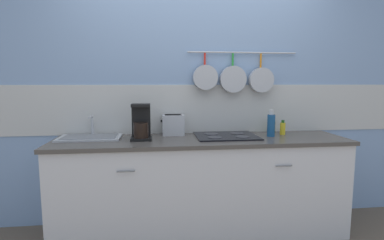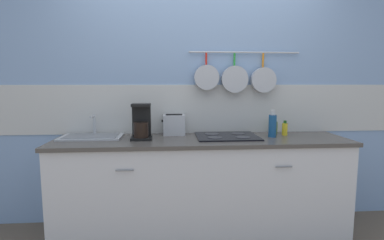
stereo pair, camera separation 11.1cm
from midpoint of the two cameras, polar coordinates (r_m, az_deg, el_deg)
name	(u,v)px [view 1 (the left image)]	position (r m, az deg, el deg)	size (l,w,h in m)	color
ground_plane	(201,232)	(2.98, 0.67, -20.58)	(12.00, 12.00, 0.00)	brown
wall_back	(197,94)	(2.99, -0.12, 4.94)	(7.20, 0.15, 2.60)	#84A3CC
cabinet_base	(202,188)	(2.81, 0.68, -12.85)	(2.58, 0.60, 0.85)	silver
countertop	(202,140)	(2.69, 0.70, -3.92)	(2.62, 0.62, 0.03)	#4C4742
sink_basin	(90,137)	(2.86, -19.89, -2.98)	(0.54, 0.33, 0.20)	#B7BABF
coffee_maker	(141,125)	(2.67, -10.84, -0.93)	(0.18, 0.17, 0.31)	black
toaster	(173,125)	(2.86, -4.72, -0.93)	(0.22, 0.15, 0.20)	#B7BABF
cooktop	(226,136)	(2.79, 5.41, -3.04)	(0.56, 0.46, 0.01)	black
bottle_hot_sauce	(271,125)	(2.86, 13.77, -0.87)	(0.07, 0.07, 0.25)	navy
bottle_vinegar	(272,127)	(3.06, 13.99, -1.25)	(0.06, 0.06, 0.14)	#4C721E
bottle_cooking_wine	(283,128)	(3.00, 15.89, -1.51)	(0.05, 0.05, 0.14)	yellow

